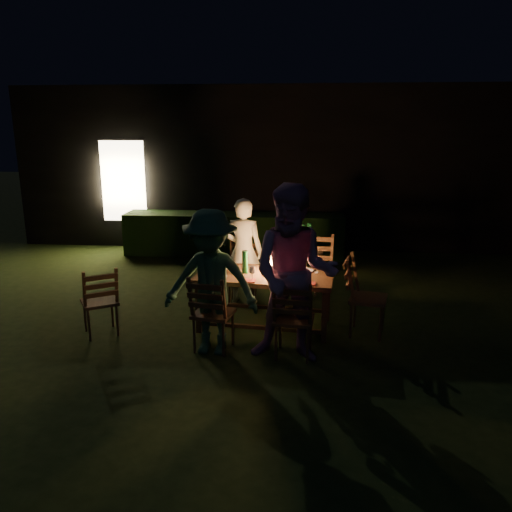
# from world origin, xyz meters

# --- Properties ---
(garden_envelope) EXTENTS (40.00, 40.00, 3.20)m
(garden_envelope) POSITION_xyz_m (-0.01, 6.15, 1.58)
(garden_envelope) COLOR black
(garden_envelope) RESTS_ON ground
(dining_table) EXTENTS (1.72, 0.98, 0.69)m
(dining_table) POSITION_xyz_m (0.37, 0.21, 0.62)
(dining_table) COLOR #462817
(dining_table) RESTS_ON ground
(chair_near_left) EXTENTS (0.49, 0.51, 0.93)m
(chair_near_left) POSITION_xyz_m (-0.16, -0.51, 0.28)
(chair_near_left) COLOR #462817
(chair_near_left) RESTS_ON ground
(chair_near_right) EXTENTS (0.46, 0.49, 0.93)m
(chair_near_right) POSITION_xyz_m (0.74, -0.60, 0.28)
(chair_near_right) COLOR #462817
(chair_near_right) RESTS_ON ground
(chair_far_left) EXTENTS (0.40, 0.43, 0.89)m
(chair_far_left) POSITION_xyz_m (-0.01, 1.02, 0.27)
(chair_far_left) COLOR #462817
(chair_far_left) RESTS_ON ground
(chair_far_right) EXTENTS (0.52, 0.55, 1.04)m
(chair_far_right) POSITION_xyz_m (0.99, 0.93, 0.31)
(chair_far_right) COLOR #462817
(chair_far_right) RESTS_ON ground
(chair_end) EXTENTS (0.56, 0.54, 0.99)m
(chair_end) POSITION_xyz_m (1.59, 0.10, 0.30)
(chair_end) COLOR #462817
(chair_end) RESTS_ON ground
(chair_spare) EXTENTS (0.56, 0.57, 0.89)m
(chair_spare) POSITION_xyz_m (-1.57, -0.21, 0.27)
(chair_spare) COLOR #462817
(chair_spare) RESTS_ON ground
(person_house_side) EXTENTS (0.58, 0.41, 1.49)m
(person_house_side) POSITION_xyz_m (0.00, 1.07, 0.75)
(person_house_side) COLOR white
(person_house_side) RESTS_ON ground
(person_opp_right) EXTENTS (0.99, 0.81, 1.90)m
(person_opp_right) POSITION_xyz_m (0.73, -0.65, 0.95)
(person_opp_right) COLOR #B0799F
(person_opp_right) RESTS_ON ground
(person_opp_left) EXTENTS (1.09, 0.70, 1.61)m
(person_opp_left) POSITION_xyz_m (-0.16, -0.56, 0.80)
(person_opp_left) COLOR #2E5C3D
(person_opp_left) RESTS_ON ground
(lantern) EXTENTS (0.16, 0.16, 0.35)m
(lantern) POSITION_xyz_m (0.42, 0.26, 0.84)
(lantern) COLOR white
(lantern) RESTS_ON dining_table
(plate_far_left) EXTENTS (0.25, 0.25, 0.01)m
(plate_far_left) POSITION_xyz_m (-0.16, 0.49, 0.69)
(plate_far_left) COLOR white
(plate_far_left) RESTS_ON dining_table
(plate_near_left) EXTENTS (0.25, 0.25, 0.01)m
(plate_near_left) POSITION_xyz_m (-0.20, 0.05, 0.69)
(plate_near_left) COLOR white
(plate_near_left) RESTS_ON dining_table
(plate_far_right) EXTENTS (0.25, 0.25, 0.01)m
(plate_far_right) POSITION_xyz_m (0.84, 0.39, 0.69)
(plate_far_right) COLOR white
(plate_far_right) RESTS_ON dining_table
(plate_near_right) EXTENTS (0.25, 0.25, 0.01)m
(plate_near_right) POSITION_xyz_m (0.79, -0.05, 0.69)
(plate_near_right) COLOR white
(plate_near_right) RESTS_ON dining_table
(wineglass_a) EXTENTS (0.06, 0.06, 0.18)m
(wineglass_a) POSITION_xyz_m (0.10, 0.52, 0.78)
(wineglass_a) COLOR #59070F
(wineglass_a) RESTS_ON dining_table
(wineglass_b) EXTENTS (0.06, 0.06, 0.18)m
(wineglass_b) POSITION_xyz_m (-0.36, 0.17, 0.78)
(wineglass_b) COLOR #59070F
(wineglass_b) RESTS_ON dining_table
(wineglass_c) EXTENTS (0.06, 0.06, 0.18)m
(wineglass_c) POSITION_xyz_m (0.64, -0.09, 0.78)
(wineglass_c) COLOR #59070F
(wineglass_c) RESTS_ON dining_table
(wineglass_d) EXTENTS (0.06, 0.06, 0.18)m
(wineglass_d) POSITION_xyz_m (1.00, 0.33, 0.78)
(wineglass_d) COLOR #59070F
(wineglass_d) RESTS_ON dining_table
(wineglass_e) EXTENTS (0.06, 0.06, 0.18)m
(wineglass_e) POSITION_xyz_m (0.24, -0.07, 0.78)
(wineglass_e) COLOR silver
(wineglass_e) RESTS_ON dining_table
(bottle_table) EXTENTS (0.07, 0.07, 0.28)m
(bottle_table) POSITION_xyz_m (0.12, 0.24, 0.83)
(bottle_table) COLOR #0F471E
(bottle_table) RESTS_ON dining_table
(napkin_left) EXTENTS (0.18, 0.14, 0.01)m
(napkin_left) POSITION_xyz_m (0.19, -0.09, 0.69)
(napkin_left) COLOR red
(napkin_left) RESTS_ON dining_table
(napkin_right) EXTENTS (0.18, 0.14, 0.01)m
(napkin_right) POSITION_xyz_m (0.88, -0.14, 0.69)
(napkin_right) COLOR red
(napkin_right) RESTS_ON dining_table
(phone) EXTENTS (0.14, 0.07, 0.01)m
(phone) POSITION_xyz_m (-0.28, -0.02, 0.69)
(phone) COLOR black
(phone) RESTS_ON dining_table
(side_table) EXTENTS (0.51, 0.51, 0.69)m
(side_table) POSITION_xyz_m (0.86, 1.41, 0.61)
(side_table) COLOR #8D6746
(side_table) RESTS_ON ground
(ice_bucket) EXTENTS (0.30, 0.30, 0.22)m
(ice_bucket) POSITION_xyz_m (0.86, 1.41, 0.80)
(ice_bucket) COLOR #A5A8AD
(ice_bucket) RESTS_ON side_table
(bottle_bucket_a) EXTENTS (0.07, 0.07, 0.32)m
(bottle_bucket_a) POSITION_xyz_m (0.81, 1.37, 0.85)
(bottle_bucket_a) COLOR #0F471E
(bottle_bucket_a) RESTS_ON side_table
(bottle_bucket_b) EXTENTS (0.07, 0.07, 0.32)m
(bottle_bucket_b) POSITION_xyz_m (0.91, 1.45, 0.85)
(bottle_bucket_b) COLOR #0F471E
(bottle_bucket_b) RESTS_ON side_table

